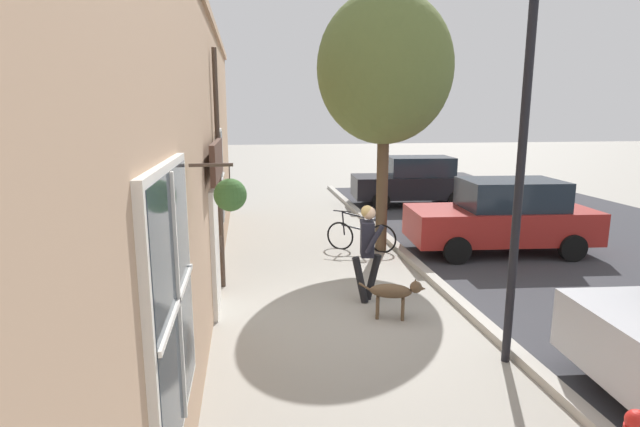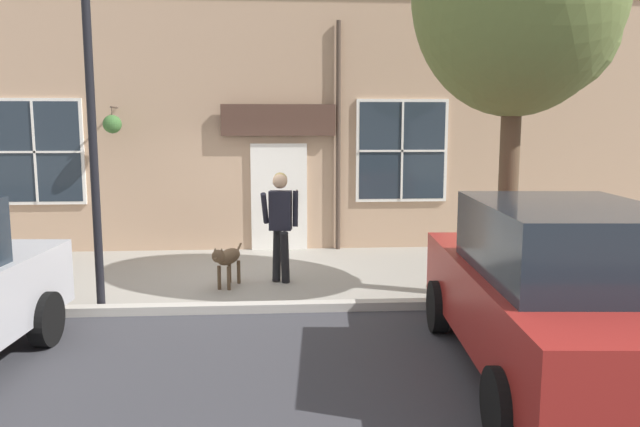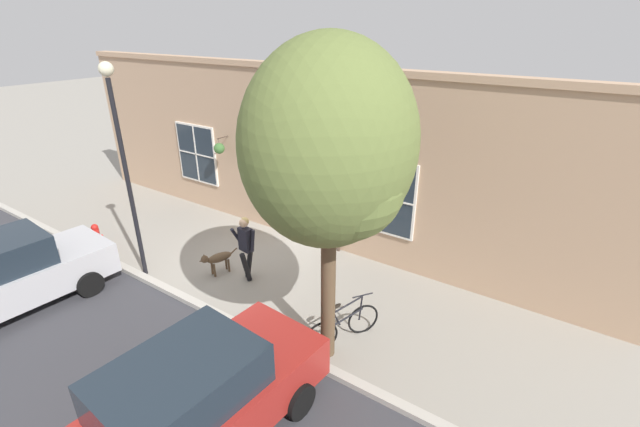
% 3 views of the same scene
% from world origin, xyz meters
% --- Properties ---
extents(ground_plane, '(90.00, 90.00, 0.00)m').
position_xyz_m(ground_plane, '(0.00, 0.00, 0.00)').
color(ground_plane, gray).
extents(storefront_facade, '(0.95, 18.00, 5.08)m').
position_xyz_m(storefront_facade, '(-2.34, -0.01, 2.54)').
color(storefront_facade, tan).
rests_on(storefront_facade, ground_plane).
extents(pedestrian_walking, '(0.57, 0.59, 1.74)m').
position_xyz_m(pedestrian_walking, '(0.44, 0.62, 1.05)').
color(pedestrian_walking, black).
rests_on(pedestrian_walking, ground_plane).
extents(dog_on_leash, '(1.05, 0.45, 0.68)m').
position_xyz_m(dog_on_leash, '(0.70, -0.20, 0.46)').
color(dog_on_leash, brown).
rests_on(dog_on_leash, ground_plane).
extents(leaning_bicycle, '(1.56, 0.85, 1.00)m').
position_xyz_m(leaning_bicycle, '(1.08, 3.86, 0.38)').
color(leaning_bicycle, black).
rests_on(leaning_bicycle, ground_plane).
extents(parked_car_mid_block, '(4.41, 2.17, 1.75)m').
position_xyz_m(parked_car_mid_block, '(4.39, 3.26, 0.88)').
color(parked_car_mid_block, maroon).
rests_on(parked_car_mid_block, ground_plane).
extents(street_lamp, '(0.32, 0.32, 5.31)m').
position_xyz_m(street_lamp, '(1.79, -1.80, 3.42)').
color(street_lamp, black).
rests_on(street_lamp, ground_plane).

